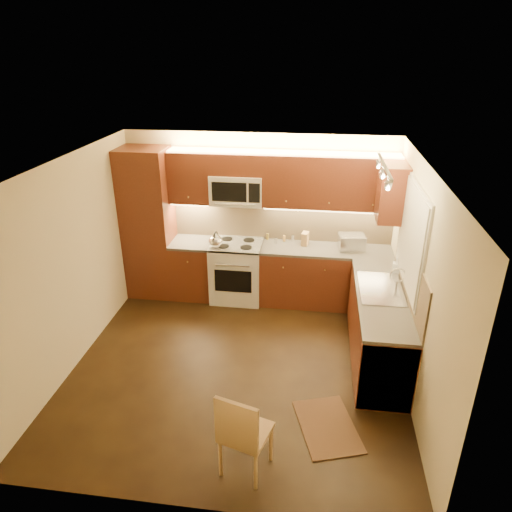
# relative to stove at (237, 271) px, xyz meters

# --- Properties ---
(floor) EXTENTS (4.00, 4.00, 0.01)m
(floor) POSITION_rel_stove_xyz_m (0.30, -1.68, -0.46)
(floor) COLOR black
(floor) RESTS_ON ground
(ceiling) EXTENTS (4.00, 4.00, 0.01)m
(ceiling) POSITION_rel_stove_xyz_m (0.30, -1.68, 2.04)
(ceiling) COLOR beige
(ceiling) RESTS_ON ground
(wall_back) EXTENTS (4.00, 0.01, 2.50)m
(wall_back) POSITION_rel_stove_xyz_m (0.30, 0.32, 0.79)
(wall_back) COLOR beige
(wall_back) RESTS_ON ground
(wall_front) EXTENTS (4.00, 0.01, 2.50)m
(wall_front) POSITION_rel_stove_xyz_m (0.30, -3.67, 0.79)
(wall_front) COLOR beige
(wall_front) RESTS_ON ground
(wall_left) EXTENTS (0.01, 4.00, 2.50)m
(wall_left) POSITION_rel_stove_xyz_m (-1.70, -1.68, 0.79)
(wall_left) COLOR beige
(wall_left) RESTS_ON ground
(wall_right) EXTENTS (0.01, 4.00, 2.50)m
(wall_right) POSITION_rel_stove_xyz_m (2.30, -1.68, 0.79)
(wall_right) COLOR beige
(wall_right) RESTS_ON ground
(pantry) EXTENTS (0.70, 0.60, 2.30)m
(pantry) POSITION_rel_stove_xyz_m (-1.35, 0.02, 0.69)
(pantry) COLOR #48200F
(pantry) RESTS_ON floor
(base_cab_back_left) EXTENTS (0.62, 0.60, 0.86)m
(base_cab_back_left) POSITION_rel_stove_xyz_m (-0.69, 0.02, -0.03)
(base_cab_back_left) COLOR #48200F
(base_cab_back_left) RESTS_ON floor
(counter_back_left) EXTENTS (0.62, 0.60, 0.04)m
(counter_back_left) POSITION_rel_stove_xyz_m (-0.69, 0.02, 0.42)
(counter_back_left) COLOR #322F2D
(counter_back_left) RESTS_ON base_cab_back_left
(base_cab_back_right) EXTENTS (1.92, 0.60, 0.86)m
(base_cab_back_right) POSITION_rel_stove_xyz_m (1.34, 0.02, -0.03)
(base_cab_back_right) COLOR #48200F
(base_cab_back_right) RESTS_ON floor
(counter_back_right) EXTENTS (1.92, 0.60, 0.04)m
(counter_back_right) POSITION_rel_stove_xyz_m (1.34, 0.02, 0.42)
(counter_back_right) COLOR #322F2D
(counter_back_right) RESTS_ON base_cab_back_right
(base_cab_right) EXTENTS (0.60, 2.00, 0.86)m
(base_cab_right) POSITION_rel_stove_xyz_m (2.00, -1.28, -0.03)
(base_cab_right) COLOR #48200F
(base_cab_right) RESTS_ON floor
(counter_right) EXTENTS (0.60, 2.00, 0.04)m
(counter_right) POSITION_rel_stove_xyz_m (2.00, -1.28, 0.42)
(counter_right) COLOR #322F2D
(counter_right) RESTS_ON base_cab_right
(dishwasher) EXTENTS (0.58, 0.60, 0.84)m
(dishwasher) POSITION_rel_stove_xyz_m (2.00, -1.98, -0.03)
(dishwasher) COLOR silver
(dishwasher) RESTS_ON floor
(backsplash_back) EXTENTS (3.30, 0.02, 0.60)m
(backsplash_back) POSITION_rel_stove_xyz_m (0.65, 0.31, 0.74)
(backsplash_back) COLOR tan
(backsplash_back) RESTS_ON wall_back
(backsplash_right) EXTENTS (0.02, 2.00, 0.60)m
(backsplash_right) POSITION_rel_stove_xyz_m (2.29, -1.28, 0.74)
(backsplash_right) COLOR tan
(backsplash_right) RESTS_ON wall_right
(upper_cab_back_left) EXTENTS (0.62, 0.35, 0.75)m
(upper_cab_back_left) POSITION_rel_stove_xyz_m (-0.69, 0.15, 1.42)
(upper_cab_back_left) COLOR #48200F
(upper_cab_back_left) RESTS_ON wall_back
(upper_cab_back_right) EXTENTS (1.92, 0.35, 0.75)m
(upper_cab_back_right) POSITION_rel_stove_xyz_m (1.34, 0.15, 1.42)
(upper_cab_back_right) COLOR #48200F
(upper_cab_back_right) RESTS_ON wall_back
(upper_cab_bridge) EXTENTS (0.76, 0.35, 0.31)m
(upper_cab_bridge) POSITION_rel_stove_xyz_m (0.00, 0.15, 1.63)
(upper_cab_bridge) COLOR #48200F
(upper_cab_bridge) RESTS_ON wall_back
(upper_cab_right_corner) EXTENTS (0.35, 0.50, 0.75)m
(upper_cab_right_corner) POSITION_rel_stove_xyz_m (2.12, -0.28, 1.42)
(upper_cab_right_corner) COLOR #48200F
(upper_cab_right_corner) RESTS_ON wall_right
(stove) EXTENTS (0.76, 0.65, 0.92)m
(stove) POSITION_rel_stove_xyz_m (0.00, 0.00, 0.00)
(stove) COLOR silver
(stove) RESTS_ON floor
(microwave) EXTENTS (0.76, 0.38, 0.44)m
(microwave) POSITION_rel_stove_xyz_m (0.00, 0.14, 1.26)
(microwave) COLOR silver
(microwave) RESTS_ON wall_back
(window_frame) EXTENTS (0.03, 1.44, 1.24)m
(window_frame) POSITION_rel_stove_xyz_m (2.29, -1.12, 1.14)
(window_frame) COLOR silver
(window_frame) RESTS_ON wall_right
(window_blinds) EXTENTS (0.02, 1.36, 1.16)m
(window_blinds) POSITION_rel_stove_xyz_m (2.27, -1.12, 1.14)
(window_blinds) COLOR silver
(window_blinds) RESTS_ON wall_right
(sink) EXTENTS (0.52, 0.86, 0.15)m
(sink) POSITION_rel_stove_xyz_m (2.00, -1.12, 0.52)
(sink) COLOR silver
(sink) RESTS_ON counter_right
(faucet) EXTENTS (0.20, 0.04, 0.30)m
(faucet) POSITION_rel_stove_xyz_m (2.18, -1.12, 0.59)
(faucet) COLOR silver
(faucet) RESTS_ON counter_right
(track_light_bar) EXTENTS (0.04, 1.20, 0.03)m
(track_light_bar) POSITION_rel_stove_xyz_m (1.85, -1.27, 2.00)
(track_light_bar) COLOR silver
(track_light_bar) RESTS_ON ceiling
(kettle) EXTENTS (0.24, 0.24, 0.25)m
(kettle) POSITION_rel_stove_xyz_m (-0.27, -0.18, 0.58)
(kettle) COLOR silver
(kettle) RESTS_ON stove
(toaster_oven) EXTENTS (0.40, 0.33, 0.22)m
(toaster_oven) POSITION_rel_stove_xyz_m (1.69, 0.06, 0.55)
(toaster_oven) COLOR silver
(toaster_oven) RESTS_ON counter_back_right
(knife_block) EXTENTS (0.11, 0.16, 0.20)m
(knife_block) POSITION_rel_stove_xyz_m (1.02, 0.13, 0.54)
(knife_block) COLOR #A38649
(knife_block) RESTS_ON counter_back_right
(spice_jar_a) EXTENTS (0.06, 0.06, 0.10)m
(spice_jar_a) POSITION_rel_stove_xyz_m (0.83, 0.25, 0.49)
(spice_jar_a) COLOR silver
(spice_jar_a) RESTS_ON counter_back_right
(spice_jar_b) EXTENTS (0.05, 0.05, 0.09)m
(spice_jar_b) POSITION_rel_stove_xyz_m (0.44, 0.26, 0.49)
(spice_jar_b) COLOR olive
(spice_jar_b) RESTS_ON counter_back_right
(spice_jar_c) EXTENTS (0.06, 0.06, 0.09)m
(spice_jar_c) POSITION_rel_stove_xyz_m (0.58, 0.13, 0.48)
(spice_jar_c) COLOR silver
(spice_jar_c) RESTS_ON counter_back_right
(spice_jar_d) EXTENTS (0.05, 0.05, 0.10)m
(spice_jar_d) POSITION_rel_stove_xyz_m (0.70, 0.22, 0.49)
(spice_jar_d) COLOR #AC7D33
(spice_jar_d) RESTS_ON counter_back_right
(soap_bottle) EXTENTS (0.10, 0.11, 0.21)m
(soap_bottle) POSITION_rel_stove_xyz_m (2.24, -0.63, 0.54)
(soap_bottle) COLOR white
(soap_bottle) RESTS_ON counter_right
(rug) EXTENTS (0.78, 0.96, 0.01)m
(rug) POSITION_rel_stove_xyz_m (1.40, -2.58, -0.45)
(rug) COLOR black
(rug) RESTS_ON floor
(dining_chair) EXTENTS (0.51, 0.51, 0.93)m
(dining_chair) POSITION_rel_stove_xyz_m (0.64, -3.19, 0.00)
(dining_chair) COLOR #A38649
(dining_chair) RESTS_ON floor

